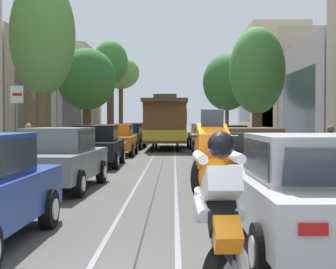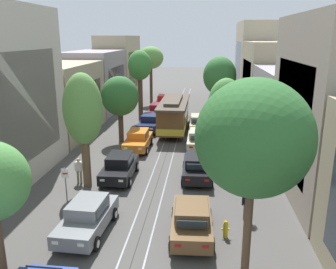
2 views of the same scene
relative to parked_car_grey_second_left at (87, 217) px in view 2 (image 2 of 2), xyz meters
The scene contains 26 objects.
ground_plane 13.56m from the parked_car_grey_second_left, 79.30° to the left, with size 160.00×160.00×0.00m, color #4C4947.
trolley_track_rails 17.01m from the parked_car_grey_second_left, 81.49° to the left, with size 1.14×63.00×0.01m.
building_facade_left 17.52m from the parked_car_grey_second_left, 116.57° to the left, with size 5.46×54.70×10.89m.
building_facade_right 22.65m from the parked_car_grey_second_left, 54.95° to the left, with size 5.98×54.70×10.99m.
parked_car_grey_second_left is the anchor object (origin of this frame).
parked_car_black_mid_left 6.64m from the parked_car_grey_second_left, 90.21° to the left, with size 2.04×4.38×1.58m.
parked_car_orange_fourth_left 12.82m from the parked_car_grey_second_left, 89.70° to the left, with size 2.01×4.37×1.58m.
parked_car_navy_fifth_left 18.91m from the parked_car_grey_second_left, 89.59° to the left, with size 2.15×4.42×1.58m.
parked_car_maroon_sixth_left 24.64m from the parked_car_grey_second_left, 89.69° to the left, with size 2.11×4.41×1.58m.
parked_car_red_far_left 30.81m from the parked_car_grey_second_left, 89.65° to the left, with size 2.04×4.38×1.58m.
parked_car_brown_second_right 4.89m from the parked_car_grey_second_left, ahead, with size 2.11×4.41×1.58m.
parked_car_black_mid_right 8.70m from the parked_car_grey_second_left, 54.90° to the left, with size 2.05×4.38×1.58m.
parked_car_beige_fourth_right 14.39m from the parked_car_grey_second_left, 69.71° to the left, with size 2.01×4.37×1.58m.
parked_car_beige_fifth_right 19.83m from the parked_car_grey_second_left, 75.71° to the left, with size 2.10×4.40×1.58m.
street_tree_kerb_left_second 6.76m from the parked_car_grey_second_left, 108.32° to the left, with size 2.36×2.06×6.98m.
street_tree_kerb_left_mid 15.28m from the parked_car_grey_second_left, 96.95° to the left, with size 3.24×2.74×5.75m.
street_tree_kerb_left_fourth 24.17m from the parked_car_grey_second_left, 93.88° to the left, with size 2.54×2.42×7.57m.
street_tree_kerb_left_far 34.20m from the parked_car_grey_second_left, 93.22° to the left, with size 3.42×2.74×7.68m.
street_tree_kerb_right_near 9.26m from the parked_car_grey_second_left, 27.53° to the right, with size 3.72×4.07×7.78m.
street_tree_kerb_right_second 13.20m from the parked_car_grey_second_left, 57.38° to the left, with size 2.62×2.38×6.14m.
street_tree_kerb_right_mid 26.96m from the parked_car_grey_second_left, 74.64° to the left, with size 3.70×3.84×6.85m.
cable_car_trolley 18.68m from the parked_car_grey_second_left, 82.25° to the left, with size 2.62×9.14×3.28m.
pedestrian_on_left_pavement 6.04m from the parked_car_grey_second_left, 112.98° to the left, with size 0.55×0.26×1.66m.
pedestrian_on_right_pavement 7.84m from the parked_car_grey_second_left, 14.08° to the left, with size 0.55×0.42×1.62m.
fire_hydrant 6.46m from the parked_car_grey_second_left, ahead, with size 0.40×0.22×0.84m.
street_sign_post 1.99m from the parked_car_grey_second_left, 141.99° to the left, with size 0.36×0.08×2.79m.
Camera 2 is at (2.73, -5.72, 8.96)m, focal length 37.65 mm.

